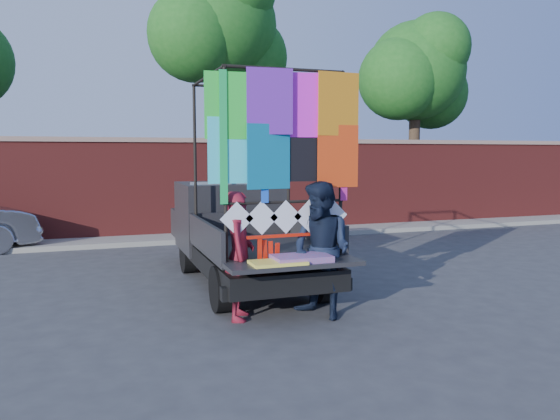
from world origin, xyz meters
name	(u,v)px	position (x,y,z in m)	size (l,w,h in m)	color
ground	(285,303)	(0.00, 0.00, 0.00)	(90.00, 90.00, 0.00)	#38383A
brick_wall	(196,186)	(0.00, 7.00, 1.33)	(30.00, 0.45, 2.61)	maroon
curb	(202,237)	(0.00, 6.30, 0.06)	(30.00, 1.20, 0.12)	gray
tree_mid	(222,30)	(1.02, 8.12, 5.70)	(4.20, 3.30, 7.73)	#38281C
tree_right	(418,75)	(7.52, 8.12, 4.75)	(4.20, 3.30, 6.62)	#38281C
pickup_truck	(236,230)	(-0.23, 1.93, 0.84)	(2.10, 5.28, 3.33)	black
woman	(239,256)	(-0.84, -0.53, 0.86)	(0.63, 0.41, 1.72)	maroon
man	(322,250)	(0.22, -0.85, 0.92)	(0.90, 0.70, 1.84)	black
streamer_bundle	(273,250)	(-0.42, -0.70, 0.93)	(0.94, 0.08, 0.65)	red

